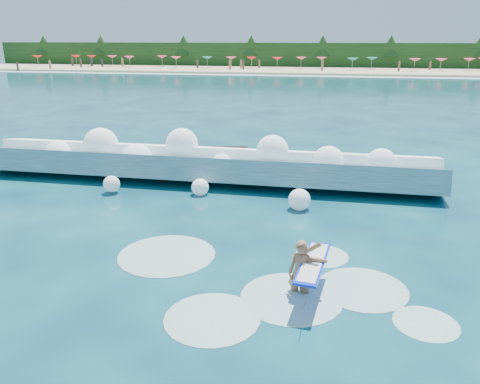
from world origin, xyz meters
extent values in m
plane|color=#082742|center=(0.00, 0.00, 0.00)|extent=(200.00, 200.00, 0.00)
cube|color=tan|center=(0.00, 78.00, 0.20)|extent=(140.00, 20.00, 0.40)
cube|color=silver|center=(0.00, 67.00, 0.04)|extent=(140.00, 5.00, 0.08)
cube|color=black|center=(0.00, 88.00, 2.50)|extent=(140.00, 4.00, 5.00)
cube|color=#346D82|center=(-1.13, 6.95, 0.49)|extent=(19.61, 2.99, 1.64)
cube|color=white|center=(-1.13, 7.75, 0.98)|extent=(19.61, 1.38, 0.76)
cube|color=black|center=(-6.00, 7.98, 0.40)|extent=(2.25, 1.77, 1.15)
cube|color=black|center=(-3.00, 7.18, 0.31)|extent=(2.01, 1.95, 0.88)
cube|color=black|center=(-0.30, 8.38, 0.43)|extent=(2.11, 1.88, 1.24)
imported|color=#905E43|center=(3.74, -1.86, 0.55)|extent=(0.67, 0.50, 1.66)
cube|color=#0D2ADF|center=(4.02, -1.81, 0.83)|extent=(0.78, 2.32, 0.06)
cube|color=white|center=(4.02, -1.81, 0.85)|extent=(0.66, 2.12, 0.06)
cylinder|color=black|center=(3.92, -3.06, 0.45)|extent=(0.01, 0.91, 0.43)
sphere|color=white|center=(-7.96, 6.94, 0.84)|extent=(1.22, 1.22, 1.22)
sphere|color=white|center=(-6.00, 7.28, 1.25)|extent=(1.58, 1.58, 1.58)
sphere|color=white|center=(-4.09, 6.83, 0.76)|extent=(1.43, 1.43, 1.43)
sphere|color=white|center=(-2.24, 7.54, 1.40)|extent=(1.43, 1.43, 1.43)
sphere|color=white|center=(-0.17, 6.48, 0.84)|extent=(0.93, 0.93, 0.93)
sphere|color=white|center=(1.84, 7.38, 1.32)|extent=(1.37, 1.37, 1.37)
sphere|color=white|center=(4.19, 7.26, 0.99)|extent=(1.33, 1.33, 1.33)
sphere|color=white|center=(6.25, 6.78, 1.15)|extent=(1.21, 1.21, 1.21)
sphere|color=white|center=(-4.19, 4.47, 0.37)|extent=(0.66, 0.66, 0.66)
sphere|color=white|center=(-0.69, 4.96, 0.29)|extent=(0.69, 0.69, 0.69)
sphere|color=white|center=(3.26, 4.07, 0.35)|extent=(0.80, 0.80, 0.80)
ellipsoid|color=silver|center=(3.56, -2.07, 0.00)|extent=(2.48, 2.48, 0.12)
ellipsoid|color=silver|center=(1.92, -3.28, 0.00)|extent=(2.17, 2.17, 0.11)
ellipsoid|color=silver|center=(5.24, -1.31, 0.00)|extent=(2.25, 2.25, 0.11)
ellipsoid|color=silver|center=(-0.15, -0.45, 0.00)|extent=(2.81, 2.81, 0.14)
ellipsoid|color=silver|center=(4.20, 0.35, 0.00)|extent=(1.53, 1.53, 0.08)
ellipsoid|color=silver|center=(6.51, -2.57, 0.00)|extent=(1.42, 1.42, 0.07)
cone|color=red|center=(-56.33, 78.15, 2.25)|extent=(2.00, 2.00, 0.50)
cone|color=red|center=(-49.24, 80.95, 2.25)|extent=(2.00, 2.00, 0.50)
cone|color=red|center=(-45.50, 80.62, 2.25)|extent=(2.00, 2.00, 0.50)
cone|color=#EB4567|center=(-40.90, 80.56, 2.25)|extent=(2.00, 2.00, 0.50)
cone|color=#EB4567|center=(-36.05, 78.13, 2.25)|extent=(2.00, 2.00, 0.50)
cone|color=#EB4567|center=(-30.61, 81.85, 2.25)|extent=(2.00, 2.00, 0.50)
cone|color=#EB4567|center=(-26.25, 77.78, 2.25)|extent=(2.00, 2.00, 0.50)
cone|color=#148075|center=(-20.35, 78.93, 2.25)|extent=(2.00, 2.00, 0.50)
cone|color=#EB4567|center=(-15.53, 78.79, 2.25)|extent=(2.00, 2.00, 0.50)
cone|color=red|center=(-11.56, 78.76, 2.25)|extent=(2.00, 2.00, 0.50)
cone|color=red|center=(-6.62, 78.33, 2.25)|extent=(2.00, 2.00, 0.50)
cone|color=#EB4567|center=(-2.33, 80.18, 2.25)|extent=(2.00, 2.00, 0.50)
cone|color=#EB4567|center=(1.48, 80.56, 2.25)|extent=(2.00, 2.00, 0.50)
cone|color=#148075|center=(7.08, 77.85, 2.25)|extent=(2.00, 2.00, 0.50)
cone|color=#148075|center=(10.71, 81.40, 2.25)|extent=(2.00, 2.00, 0.50)
cone|color=#EB4567|center=(17.74, 77.54, 2.25)|extent=(2.00, 2.00, 0.50)
cone|color=#EB4567|center=(22.27, 78.44, 2.25)|extent=(2.00, 2.00, 0.50)
cone|color=#EB4567|center=(27.32, 80.32, 2.25)|extent=(2.00, 2.00, 0.50)
cube|color=#3F332D|center=(-10.08, 71.05, 1.19)|extent=(0.35, 0.22, 1.59)
cube|color=#262633|center=(13.47, 69.38, 0.77)|extent=(0.35, 0.22, 1.37)
cube|color=#3F332D|center=(-24.26, 70.59, 1.14)|extent=(0.35, 0.22, 1.48)
cube|color=#262633|center=(-47.32, 69.53, 0.85)|extent=(0.35, 0.22, 1.54)
cube|color=#8C664C|center=(14.05, 75.79, 1.11)|extent=(0.35, 0.22, 1.43)
cube|color=#262633|center=(-44.99, 79.43, 1.13)|extent=(0.35, 0.22, 1.45)
cube|color=brown|center=(-3.07, 74.54, 1.09)|extent=(0.35, 0.22, 1.37)
cube|color=#3F332D|center=(-5.41, 68.70, 0.87)|extent=(0.35, 0.22, 1.58)
cube|color=#8C664C|center=(-53.19, 74.51, 1.19)|extent=(0.35, 0.22, 1.59)
cube|color=brown|center=(-34.86, 75.53, 1.19)|extent=(0.35, 0.22, 1.58)
cube|color=#8C664C|center=(-27.73, 73.94, 1.15)|extent=(0.35, 0.22, 1.49)
cube|color=brown|center=(2.07, 73.34, 1.16)|extent=(0.35, 0.22, 1.53)
cube|color=#8C664C|center=(-30.12, 77.72, 1.09)|extent=(0.35, 0.22, 1.39)
camera|label=1|loc=(4.27, -11.89, 5.87)|focal=35.00mm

